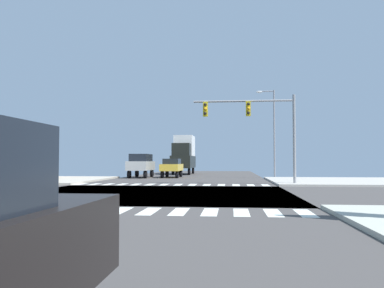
% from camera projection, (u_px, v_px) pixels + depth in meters
% --- Properties ---
extents(ground, '(90.00, 90.00, 0.05)m').
position_uv_depth(ground, '(154.00, 194.00, 20.35)').
color(ground, '#44413F').
extents(sidewalk_corner_ne, '(12.00, 12.00, 0.14)m').
position_uv_depth(sidewalk_corner_ne, '(348.00, 181.00, 31.01)').
color(sidewalk_corner_ne, '#B2ADA3').
rests_on(sidewalk_corner_ne, ground).
extents(sidewalk_corner_nw, '(12.00, 12.00, 0.14)m').
position_uv_depth(sidewalk_corner_nw, '(31.00, 180.00, 33.57)').
color(sidewalk_corner_nw, '#B7AF9F').
rests_on(sidewalk_corner_nw, ground).
extents(crosswalk_near, '(13.50, 2.00, 0.01)m').
position_uv_depth(crosswalk_near, '(104.00, 211.00, 13.12)').
color(crosswalk_near, white).
rests_on(crosswalk_near, ground).
extents(crosswalk_far, '(13.50, 2.00, 0.01)m').
position_uv_depth(crosswalk_far, '(171.00, 185.00, 27.64)').
color(crosswalk_far, white).
rests_on(crosswalk_far, ground).
extents(traffic_signal_mast, '(7.09, 0.55, 6.25)m').
position_uv_depth(traffic_signal_mast, '(254.00, 118.00, 27.69)').
color(traffic_signal_mast, gray).
rests_on(traffic_signal_mast, ground).
extents(street_lamp, '(1.78, 0.32, 8.45)m').
position_uv_depth(street_lamp, '(272.00, 126.00, 37.90)').
color(street_lamp, gray).
rests_on(street_lamp, ground).
extents(sedan_crossing_2, '(1.80, 4.30, 1.88)m').
position_uv_depth(sedan_crossing_2, '(172.00, 166.00, 39.77)').
color(sedan_crossing_2, black).
rests_on(sedan_crossing_2, ground).
extents(box_truck_leading_1, '(2.40, 7.20, 4.85)m').
position_uv_depth(box_truck_leading_1, '(184.00, 154.00, 49.79)').
color(box_truck_leading_1, black).
rests_on(box_truck_leading_1, ground).
extents(suv_trailing_1, '(1.96, 4.60, 2.34)m').
position_uv_depth(suv_trailing_1, '(141.00, 164.00, 39.40)').
color(suv_trailing_1, black).
rests_on(suv_trailing_1, ground).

